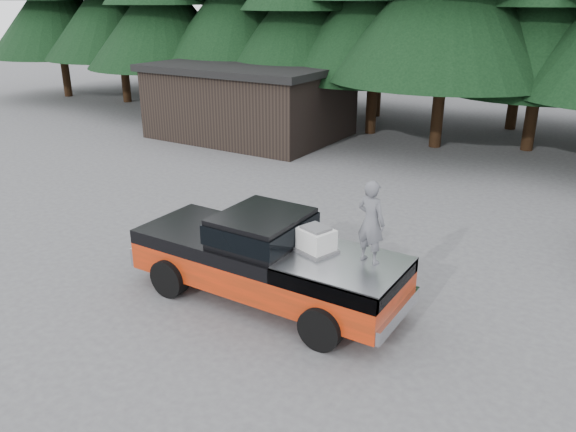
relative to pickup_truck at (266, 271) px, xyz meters
The scene contains 6 objects.
ground 0.83m from the pickup_truck, 124.28° to the left, with size 120.00×120.00×0.00m, color #4A4A4D.
pickup_truck is the anchor object (origin of this frame).
truck_cab 0.97m from the pickup_truck, behind, with size 1.66×1.90×0.59m, color black.
air_compressor 1.42m from the pickup_truck, ahead, with size 0.66×0.55×0.45m, color silver.
man_on_bed 2.64m from the pickup_truck, ahead, with size 0.59×0.38×1.61m, color #55565C.
utility_building 15.52m from the pickup_truck, 126.79° to the left, with size 8.40×6.40×3.30m.
Camera 1 is at (6.26, -9.10, 5.97)m, focal length 35.00 mm.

